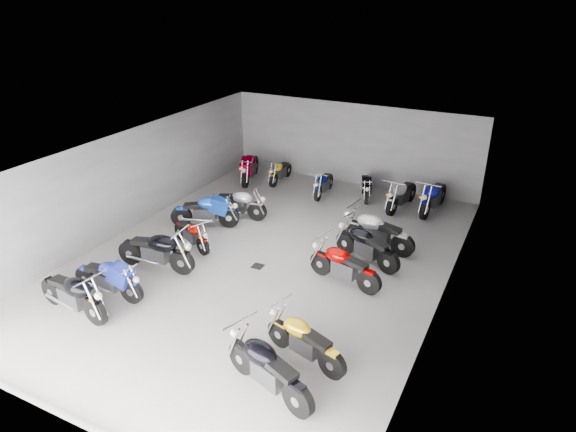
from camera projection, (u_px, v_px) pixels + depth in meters
name	position (u px, v px, depth m)	size (l,w,h in m)	color
ground	(266.00, 259.00, 15.03)	(14.00, 14.00, 0.00)	#9E9C96
wall_back	(352.00, 144.00, 20.04)	(10.00, 0.10, 3.20)	gray
wall_left	(129.00, 180.00, 16.40)	(0.10, 14.00, 3.20)	gray
wall_right	(447.00, 247.00, 12.31)	(0.10, 14.00, 3.20)	gray
ceiling	(264.00, 153.00, 13.68)	(10.00, 14.00, 0.04)	black
drain_grate	(258.00, 266.00, 14.62)	(0.32, 0.32, 0.01)	black
motorcycle_left_a	(73.00, 294.00, 12.31)	(2.32, 0.52, 1.02)	black
motorcycle_left_b	(109.00, 278.00, 13.05)	(2.16, 0.43, 0.95)	black
motorcycle_left_c	(156.00, 251.00, 14.26)	(2.39, 0.55, 1.05)	black
motorcycle_left_d	(192.00, 234.00, 15.50)	(1.77, 0.83, 0.82)	black
motorcycle_left_e	(206.00, 211.00, 16.77)	(2.13, 1.07, 1.00)	black
motorcycle_left_f	(237.00, 204.00, 17.43)	(2.17, 0.54, 0.96)	black
motorcycle_right_a	(268.00, 369.00, 9.94)	(2.26, 0.90, 1.03)	black
motorcycle_right_b	(304.00, 341.00, 10.80)	(2.07, 0.73, 0.93)	black
motorcycle_right_d	(344.00, 266.00, 13.60)	(2.18, 0.66, 0.97)	black
motorcycle_right_e	(366.00, 246.00, 14.61)	(2.16, 0.95, 0.99)	black
motorcycle_right_f	(377.00, 232.00, 15.36)	(2.36, 0.57, 1.04)	black
motorcycle_back_a	(250.00, 167.00, 20.68)	(0.86, 2.31, 1.04)	black
motorcycle_back_b	(280.00, 171.00, 20.58)	(0.39, 1.90, 0.84)	black
motorcycle_back_c	(324.00, 184.00, 19.32)	(0.41, 1.93, 0.85)	black
motorcycle_back_d	(366.00, 186.00, 19.11)	(0.84, 1.81, 0.84)	black
motorcycle_back_e	(401.00, 194.00, 18.13)	(0.56, 2.24, 0.99)	black
motorcycle_back_f	(433.00, 196.00, 17.89)	(0.53, 2.35, 1.03)	black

